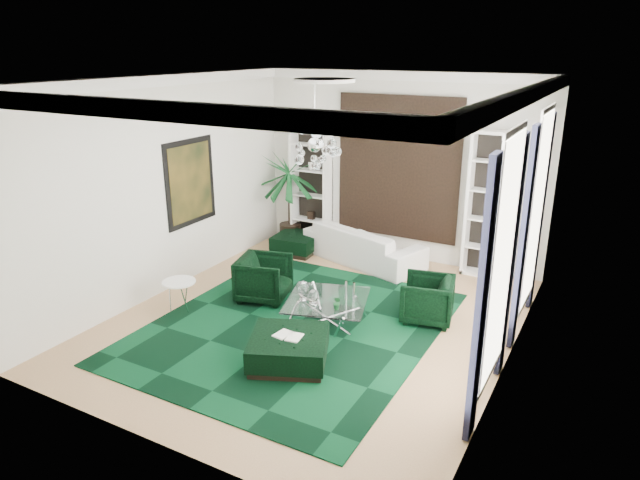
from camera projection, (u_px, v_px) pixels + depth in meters
The scene contains 30 objects.
floor at pixel (315, 321), 9.30m from camera, with size 6.00×7.00×0.02m, color tan.
ceiling at pixel (315, 79), 8.06m from camera, with size 6.00×7.00×0.02m, color white.
wall_back at pixel (399, 167), 11.60m from camera, with size 6.00×0.02×3.80m, color silver.
wall_front at pixel (146, 291), 5.77m from camera, with size 6.00×0.02×3.80m, color silver.
wall_left at pixel (166, 186), 10.05m from camera, with size 0.02×7.00×3.80m, color silver.
wall_right at pixel (519, 239), 7.32m from camera, with size 0.02×7.00×3.80m, color silver.
crown_molding at pixel (315, 87), 8.10m from camera, with size 6.00×7.00×0.18m, color white, non-canonical shape.
ceiling_medallion at pixel (325, 80), 8.33m from camera, with size 0.90×0.90×0.05m, color white.
tapestry at pixel (398, 168), 11.55m from camera, with size 2.50×0.06×2.80m, color black.
shelving_left at pixel (311, 183), 12.48m from camera, with size 0.90×0.38×2.80m, color white, non-canonical shape.
shelving_right at pixel (491, 206), 10.71m from camera, with size 0.90×0.38×2.80m, color white, non-canonical shape.
painting at pixel (191, 182), 10.55m from camera, with size 0.04×1.30×1.60m, color black.
window_near at pixel (503, 261), 6.58m from camera, with size 0.03×1.10×2.90m, color white.
curtain_near_a at pixel (481, 305), 6.03m from camera, with size 0.07×0.30×3.25m, color black.
curtain_near_b at pixel (511, 259), 7.32m from camera, with size 0.07×0.30×3.25m, color black.
window_far at pixel (537, 211), 8.57m from camera, with size 0.03×1.10×2.90m, color white.
curtain_far_a at pixel (523, 241), 8.02m from camera, with size 0.07×0.30×3.25m, color black.
curtain_far_b at pixel (540, 214), 9.31m from camera, with size 0.07×0.30×3.25m, color black.
rug at pixel (295, 326), 9.09m from camera, with size 4.20×5.00×0.02m, color black.
sofa at pixel (363, 244), 11.73m from camera, with size 2.59×1.01×0.76m, color silver.
armchair_left at pixel (264, 278), 9.96m from camera, with size 0.84×0.87×0.79m, color black.
armchair_right at pixel (427, 299), 9.20m from camera, with size 0.79×0.81×0.74m, color black.
coffee_table at pixel (327, 311), 9.13m from camera, with size 1.24×1.24×0.43m, color white, non-canonical shape.
ottoman_side at pixel (297, 244), 12.31m from camera, with size 0.88×0.88×0.39m, color black.
ottoman_front at pixel (289, 350), 7.99m from camera, with size 1.06×1.06×0.42m, color black.
book at pixel (289, 335), 7.91m from camera, with size 0.39×0.26×0.03m, color white.
side_table at pixel (180, 296), 9.55m from camera, with size 0.55×0.55×0.53m, color white.
palm at pixel (289, 186), 12.58m from camera, with size 1.64×1.64×2.62m, color #134C21, non-canonical shape.
chandelier at pixel (315, 145), 8.48m from camera, with size 0.87×0.87×0.78m, color white, non-canonical shape.
table_plant at pixel (337, 303), 8.67m from camera, with size 0.13×0.10×0.23m, color #134C21.
Camera 1 is at (4.09, -7.31, 4.25)m, focal length 32.00 mm.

